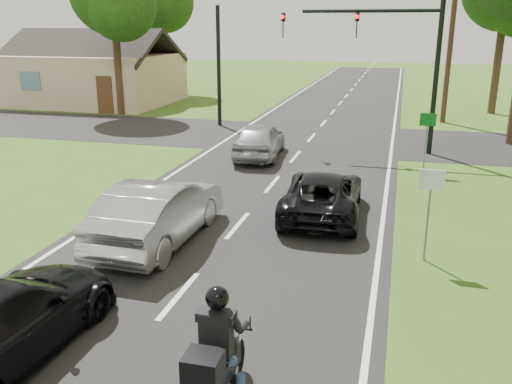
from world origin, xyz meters
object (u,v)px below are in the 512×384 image
dark_suv (323,194)px  silver_suv (260,140)px  utility_pole_far (452,24)px  sign_green (427,128)px  motorcycle_rider (217,369)px  silver_sedan (159,211)px  traffic_signal (390,50)px  sign_white (430,193)px

dark_suv → silver_suv: 7.09m
silver_suv → utility_pole_far: bearing=-131.0°
dark_suv → sign_green: size_ratio=2.08×
motorcycle_rider → silver_suv: bearing=101.8°
motorcycle_rider → dark_suv: 8.48m
silver_sedan → traffic_signal: size_ratio=0.74×
traffic_signal → utility_pole_far: (2.86, 8.00, 0.95)m
silver_suv → traffic_signal: bearing=-158.1°
motorcycle_rider → dark_suv: (0.18, 8.48, -0.14)m
silver_sedan → sign_white: size_ratio=2.21×
utility_pole_far → traffic_signal: bearing=-109.7°
silver_suv → traffic_signal: traffic_signal is taller
utility_pole_far → sign_green: size_ratio=4.71×
silver_sedan → silver_suv: silver_sedan is taller
dark_suv → utility_pole_far: size_ratio=0.44×
traffic_signal → sign_white: (1.36, -11.02, -2.54)m
motorcycle_rider → sign_green: bearing=77.2°
motorcycle_rider → utility_pole_far: utility_pole_far is taller
silver_suv → sign_white: size_ratio=1.96×
sign_green → motorcycle_rider: bearing=-102.2°
utility_pole_far → sign_green: 11.63m
silver_suv → dark_suv: bearing=113.9°
dark_suv → traffic_signal: 9.37m
traffic_signal → sign_green: traffic_signal is taller
motorcycle_rider → silver_suv: (-3.23, 14.69, -0.05)m
utility_pole_far → sign_white: (-1.50, -19.02, -3.49)m
dark_suv → silver_suv: size_ratio=1.06×
silver_suv → traffic_signal: size_ratio=0.65×
silver_suv → utility_pole_far: 13.58m
utility_pole_far → motorcycle_rider: bearing=-99.8°
dark_suv → utility_pole_far: utility_pole_far is taller
traffic_signal → utility_pole_far: 8.55m
silver_sedan → dark_suv: bearing=-139.4°
silver_sedan → utility_pole_far: (7.72, 19.52, 4.30)m
silver_sedan → traffic_signal: bearing=-111.8°
dark_suv → sign_white: bearing=134.7°
motorcycle_rider → traffic_signal: bearing=84.4°
motorcycle_rider → silver_sedan: 6.50m
dark_suv → sign_white: (2.66, -2.42, 0.97)m
motorcycle_rider → silver_suv: 15.04m
motorcycle_rider → silver_sedan: (-3.37, 5.55, 0.02)m
traffic_signal → sign_green: size_ratio=3.00×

